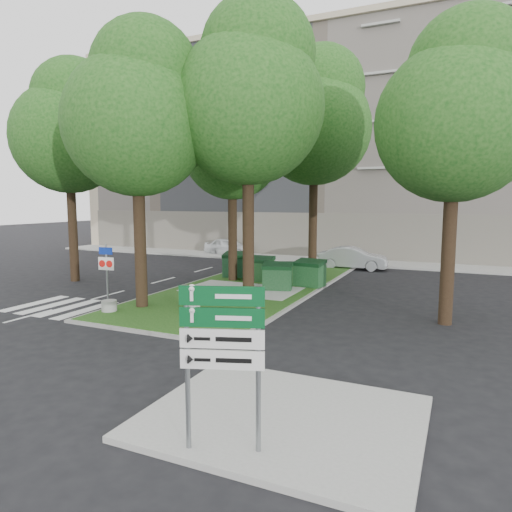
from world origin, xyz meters
The scene contains 25 objects.
ground centered at (0.00, 0.00, 0.00)m, with size 120.00×120.00×0.00m, color black.
median_island centered at (0.50, 8.00, 0.06)m, with size 6.00×16.00×0.12m, color #154513.
median_kerb centered at (0.50, 8.00, 0.05)m, with size 6.30×16.30×0.10m, color gray.
sidewalk_corner centered at (6.50, -3.50, 0.06)m, with size 5.00×4.00×0.12m, color #999993.
building_sidewalk centered at (0.00, 18.50, 0.06)m, with size 42.00×3.00×0.12m, color #999993.
zebra_crossing centered at (-3.75, 1.50, 0.01)m, with size 5.00×3.00×0.01m, color silver.
apartment_building centered at (0.00, 26.00, 8.00)m, with size 41.00×12.00×16.00m, color tan.
tree_median_near_left centered at (-1.41, 2.56, 7.32)m, with size 5.20×5.20×10.53m.
tree_median_near_right centered at (2.09, 4.56, 7.99)m, with size 5.60×5.60×11.46m.
tree_median_mid centered at (-0.91, 9.06, 6.98)m, with size 4.80×4.80×9.99m.
tree_median_far centered at (2.29, 12.06, 8.32)m, with size 5.80×5.80×11.93m.
tree_street_left centered at (-8.41, 6.06, 7.65)m, with size 5.40×5.40×11.00m.
tree_street_right centered at (9.09, 5.06, 6.98)m, with size 5.00×5.00×10.06m.
dumpster_a centered at (-1.25, 9.98, 0.74)m, with size 1.54×1.20×1.30m.
dumpster_b centered at (0.35, 9.31, 0.71)m, with size 1.34×0.95×1.23m.
dumpster_c centered at (1.95, 7.64, 0.71)m, with size 1.51×1.23×1.22m.
dumpster_d centered at (3.00, 9.05, 0.72)m, with size 1.46×1.13×1.25m.
bollard_left centered at (-2.10, 1.41, 0.31)m, with size 0.54×0.54×0.39m, color gray.
bollard_right centered at (2.38, 1.44, 0.30)m, with size 0.50×0.50×0.35m, color gray.
bollard_mid centered at (0.99, 2.09, 0.31)m, with size 0.53×0.53×0.38m, color #AAA9A5.
litter_bin centered at (2.40, 10.80, 0.45)m, with size 0.38×0.38×0.67m, color yellow.
traffic_sign_pole centered at (-3.62, 3.00, 1.51)m, with size 0.71×0.12×2.36m.
directional_sign centered at (6.06, -5.00, 1.89)m, with size 1.27×0.48×2.67m.
car_white centered at (-6.45, 18.96, 0.65)m, with size 1.54×3.82×1.30m, color white.
car_silver centered at (3.50, 15.85, 0.67)m, with size 1.41×4.05×1.33m, color #A3A6AB.
Camera 1 is at (9.39, -11.06, 4.10)m, focal length 32.00 mm.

